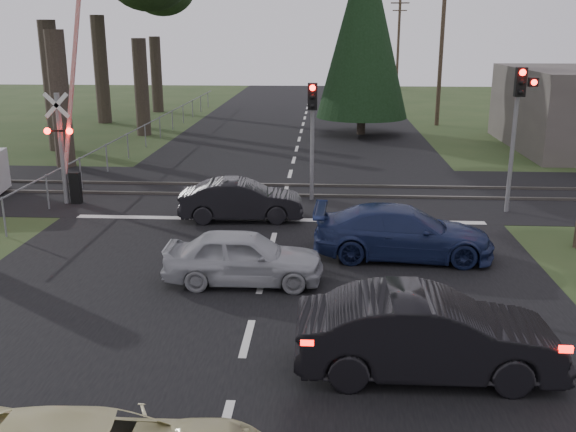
# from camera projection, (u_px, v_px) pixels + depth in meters

# --- Properties ---
(ground) EXTENTS (120.00, 120.00, 0.00)m
(ground) POSITION_uv_depth(u_px,v_px,m) (247.00, 339.00, 12.52)
(ground) COLOR #293E1C
(ground) RESTS_ON ground
(road) EXTENTS (14.00, 100.00, 0.01)m
(road) POSITION_uv_depth(u_px,v_px,m) (282.00, 205.00, 22.11)
(road) COLOR black
(road) RESTS_ON ground
(rail_corridor) EXTENTS (120.00, 8.00, 0.01)m
(rail_corridor) POSITION_uv_depth(u_px,v_px,m) (286.00, 191.00, 24.02)
(rail_corridor) COLOR black
(rail_corridor) RESTS_ON ground
(stop_line) EXTENTS (13.00, 0.35, 0.00)m
(stop_line) POSITION_uv_depth(u_px,v_px,m) (278.00, 220.00, 20.38)
(stop_line) COLOR silver
(stop_line) RESTS_ON ground
(rail_near) EXTENTS (120.00, 0.12, 0.10)m
(rail_near) POSITION_uv_depth(u_px,v_px,m) (284.00, 195.00, 23.24)
(rail_near) COLOR #59544C
(rail_near) RESTS_ON ground
(rail_far) EXTENTS (120.00, 0.12, 0.10)m
(rail_far) POSITION_uv_depth(u_px,v_px,m) (287.00, 185.00, 24.78)
(rail_far) COLOR #59544C
(rail_far) RESTS_ON ground
(crossing_signal) EXTENTS (1.62, 0.38, 6.96)m
(crossing_signal) POSITION_uv_depth(u_px,v_px,m) (68.00, 145.00, 21.74)
(crossing_signal) COLOR slate
(crossing_signal) RESTS_ON ground
(traffic_signal_right) EXTENTS (0.68, 0.48, 4.70)m
(traffic_signal_right) POSITION_uv_depth(u_px,v_px,m) (519.00, 112.00, 20.25)
(traffic_signal_right) COLOR slate
(traffic_signal_right) RESTS_ON ground
(traffic_signal_center) EXTENTS (0.32, 0.48, 4.10)m
(traffic_signal_center) POSITION_uv_depth(u_px,v_px,m) (312.00, 121.00, 21.92)
(traffic_signal_center) COLOR slate
(traffic_signal_center) RESTS_ON ground
(utility_pole_mid) EXTENTS (1.80, 0.26, 9.00)m
(utility_pole_mid) POSITION_uv_depth(u_px,v_px,m) (441.00, 49.00, 39.49)
(utility_pole_mid) COLOR #4C3D2D
(utility_pole_mid) RESTS_ON ground
(utility_pole_far) EXTENTS (1.80, 0.26, 9.00)m
(utility_pole_far) POSITION_uv_depth(u_px,v_px,m) (398.00, 42.00, 63.46)
(utility_pole_far) COLOR #4C3D2D
(utility_pole_far) RESTS_ON ground
(conifer_tree) EXTENTS (5.20, 5.20, 11.00)m
(conifer_tree) POSITION_uv_depth(u_px,v_px,m) (364.00, 27.00, 35.59)
(conifer_tree) COLOR #473D33
(conifer_tree) RESTS_ON ground
(fence_left) EXTENTS (0.10, 36.00, 1.20)m
(fence_left) POSITION_uv_depth(u_px,v_px,m) (154.00, 142.00, 34.54)
(fence_left) COLOR slate
(fence_left) RESTS_ON ground
(dark_hatchback) EXTENTS (4.55, 1.62, 1.50)m
(dark_hatchback) POSITION_uv_depth(u_px,v_px,m) (427.00, 335.00, 11.04)
(dark_hatchback) COLOR black
(dark_hatchback) RESTS_ON ground
(silver_car) EXTENTS (3.77, 1.54, 1.28)m
(silver_car) POSITION_uv_depth(u_px,v_px,m) (244.00, 257.00, 15.13)
(silver_car) COLOR #A2A4A9
(silver_car) RESTS_ON ground
(blue_sedan) EXTENTS (4.77, 2.12, 1.36)m
(blue_sedan) POSITION_uv_depth(u_px,v_px,m) (403.00, 232.00, 16.86)
(blue_sedan) COLOR #18234A
(blue_sedan) RESTS_ON ground
(dark_car_far) EXTENTS (3.97, 1.67, 1.28)m
(dark_car_far) POSITION_uv_depth(u_px,v_px,m) (241.00, 200.00, 20.23)
(dark_car_far) COLOR black
(dark_car_far) RESTS_ON ground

